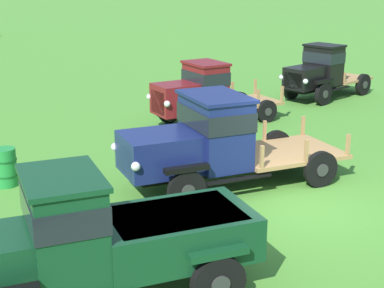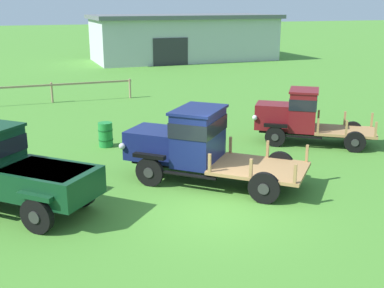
{
  "view_description": "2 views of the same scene",
  "coord_description": "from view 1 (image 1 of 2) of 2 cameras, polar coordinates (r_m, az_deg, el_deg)",
  "views": [
    {
      "loc": [
        -12.12,
        -2.73,
        5.11
      ],
      "look_at": [
        0.37,
        2.86,
        1.0
      ],
      "focal_mm": 55.0,
      "sensor_mm": 36.0,
      "label": 1
    },
    {
      "loc": [
        -4.77,
        -10.94,
        5.32
      ],
      "look_at": [
        0.37,
        2.86,
        1.0
      ],
      "focal_mm": 45.0,
      "sensor_mm": 36.0,
      "label": 2
    }
  ],
  "objects": [
    {
      "name": "ground_plane",
      "position": [
        13.43,
        10.6,
        -5.95
      ],
      "size": [
        240.0,
        240.0,
        0.0
      ],
      "primitive_type": "plane",
      "color": "#47842D"
    },
    {
      "name": "vintage_truck_second_in_line",
      "position": [
        9.31,
        -9.35,
        -9.08
      ],
      "size": [
        4.72,
        4.61,
        2.2
      ],
      "color": "black",
      "rests_on": "ground"
    },
    {
      "name": "vintage_truck_midrow_center",
      "position": [
        13.92,
        1.6,
        0.35
      ],
      "size": [
        5.39,
        5.16,
        2.28
      ],
      "color": "black",
      "rests_on": "ground"
    },
    {
      "name": "vintage_truck_far_side",
      "position": [
        19.66,
        0.98,
        4.93
      ],
      "size": [
        4.64,
        3.89,
        2.13
      ],
      "color": "black",
      "rests_on": "ground"
    },
    {
      "name": "vintage_truck_back_of_row",
      "position": [
        24.27,
        12.38,
        6.83
      ],
      "size": [
        4.71,
        3.12,
        2.19
      ],
      "color": "black",
      "rests_on": "ground"
    },
    {
      "name": "oil_drum_beside_row",
      "position": [
        14.96,
        -17.64,
        -2.16
      ],
      "size": [
        0.57,
        0.57,
        0.94
      ],
      "color": "#1E7F33",
      "rests_on": "ground"
    }
  ]
}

